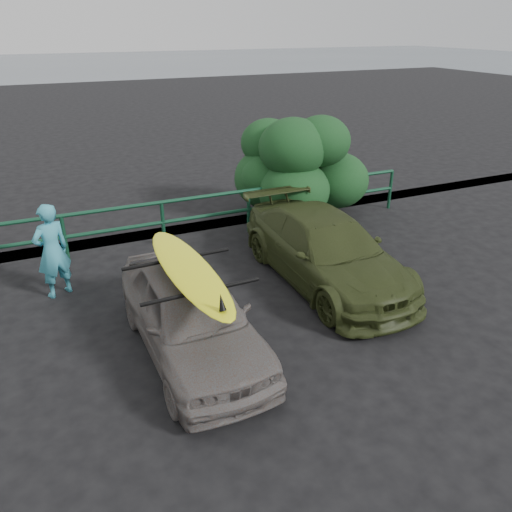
{
  "coord_description": "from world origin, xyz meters",
  "views": [
    {
      "loc": [
        -1.25,
        -4.92,
        4.44
      ],
      "look_at": [
        1.79,
        1.88,
        0.94
      ],
      "focal_mm": 35.0,
      "sensor_mm": 36.0,
      "label": 1
    }
  ],
  "objects_px": {
    "guardrail": "(116,231)",
    "olive_vehicle": "(326,250)",
    "man": "(52,251)",
    "sedan": "(191,314)",
    "surfboard": "(188,270)"
  },
  "relations": [
    {
      "from": "guardrail",
      "to": "olive_vehicle",
      "type": "bearing_deg",
      "value": -39.79
    },
    {
      "from": "olive_vehicle",
      "to": "man",
      "type": "relative_size",
      "value": 2.53
    },
    {
      "from": "sedan",
      "to": "guardrail",
      "type": "bearing_deg",
      "value": 94.48
    },
    {
      "from": "olive_vehicle",
      "to": "sedan",
      "type": "bearing_deg",
      "value": -159.1
    },
    {
      "from": "man",
      "to": "surfboard",
      "type": "xyz_separation_m",
      "value": [
        1.68,
        -2.62,
        0.5
      ]
    },
    {
      "from": "guardrail",
      "to": "surfboard",
      "type": "xyz_separation_m",
      "value": [
        0.4,
        -3.94,
        0.83
      ]
    },
    {
      "from": "guardrail",
      "to": "surfboard",
      "type": "distance_m",
      "value": 4.05
    },
    {
      "from": "olive_vehicle",
      "to": "man",
      "type": "bearing_deg",
      "value": 161.96
    },
    {
      "from": "guardrail",
      "to": "surfboard",
      "type": "bearing_deg",
      "value": -84.13
    },
    {
      "from": "surfboard",
      "to": "olive_vehicle",
      "type": "bearing_deg",
      "value": 19.93
    },
    {
      "from": "sedan",
      "to": "man",
      "type": "distance_m",
      "value": 3.12
    },
    {
      "from": "guardrail",
      "to": "sedan",
      "type": "xyz_separation_m",
      "value": [
        0.4,
        -3.94,
        0.11
      ]
    },
    {
      "from": "guardrail",
      "to": "man",
      "type": "distance_m",
      "value": 1.87
    },
    {
      "from": "guardrail",
      "to": "olive_vehicle",
      "type": "height_order",
      "value": "olive_vehicle"
    },
    {
      "from": "man",
      "to": "sedan",
      "type": "bearing_deg",
      "value": 98.29
    }
  ]
}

